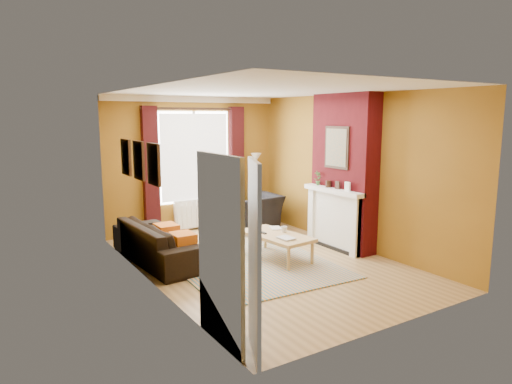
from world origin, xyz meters
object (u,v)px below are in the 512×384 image
at_px(coffee_table, 276,237).
at_px(floor_lamp, 256,168).
at_px(sofa, 161,242).
at_px(armchair, 250,212).
at_px(wicker_stool, 235,219).

xyz_separation_m(coffee_table, floor_lamp, (1.08, 2.37, 0.86)).
xyz_separation_m(sofa, armchair, (2.36, 1.01, 0.05)).
xyz_separation_m(wicker_stool, floor_lamp, (0.74, 0.34, 1.00)).
bearing_deg(wicker_stool, sofa, -152.11).
bearing_deg(armchair, sofa, 18.21).
bearing_deg(floor_lamp, sofa, -153.01).
xyz_separation_m(sofa, wicker_stool, (2.02, 1.07, -0.07)).
height_order(armchair, wicker_stool, armchair).
distance_m(sofa, wicker_stool, 2.29).
bearing_deg(sofa, wicker_stool, -65.76).
height_order(sofa, armchair, armchair).
distance_m(wicker_stool, floor_lamp, 1.28).
bearing_deg(coffee_table, wicker_stool, 73.45).
distance_m(sofa, armchair, 2.57).
bearing_deg(armchair, wicker_stool, -14.92).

